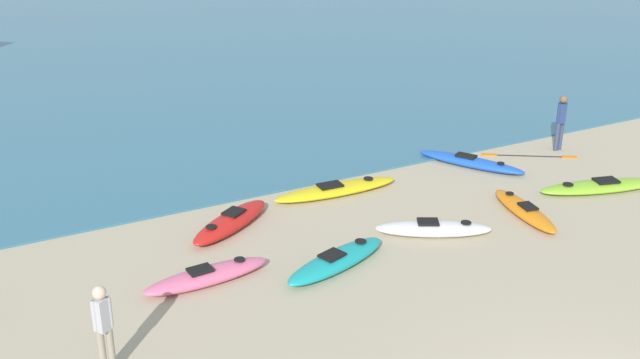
% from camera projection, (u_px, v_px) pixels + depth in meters
% --- Properties ---
extents(bay_water, '(160.00, 70.00, 0.06)m').
position_uv_depth(bay_water, '(57.00, 2.00, 48.52)').
color(bay_water, teal).
rests_on(bay_water, ground_plane).
extents(kayak_on_sand_1, '(1.08, 2.69, 0.34)m').
position_uv_depth(kayak_on_sand_1, '(524.00, 210.00, 18.37)').
color(kayak_on_sand_1, orange).
rests_on(kayak_on_sand_1, ground_plane).
extents(kayak_on_sand_2, '(2.91, 1.56, 0.38)m').
position_uv_depth(kayak_on_sand_2, '(336.00, 260.00, 15.95)').
color(kayak_on_sand_2, teal).
rests_on(kayak_on_sand_2, ground_plane).
extents(kayak_on_sand_3, '(2.71, 1.91, 0.36)m').
position_uv_depth(kayak_on_sand_3, '(433.00, 229.00, 17.40)').
color(kayak_on_sand_3, white).
rests_on(kayak_on_sand_3, ground_plane).
extents(kayak_on_sand_4, '(2.76, 0.83, 0.37)m').
position_uv_depth(kayak_on_sand_4, '(207.00, 276.00, 15.35)').
color(kayak_on_sand_4, '#E5668C').
rests_on(kayak_on_sand_4, ground_plane).
extents(kayak_on_sand_5, '(3.47, 1.67, 0.31)m').
position_uv_depth(kayak_on_sand_5, '(600.00, 186.00, 19.81)').
color(kayak_on_sand_5, '#8CCC2D').
rests_on(kayak_on_sand_5, ground_plane).
extents(kayak_on_sand_6, '(3.53, 0.89, 0.32)m').
position_uv_depth(kayak_on_sand_6, '(336.00, 189.00, 19.61)').
color(kayak_on_sand_6, yellow).
rests_on(kayak_on_sand_6, ground_plane).
extents(kayak_on_sand_7, '(2.69, 2.09, 0.41)m').
position_uv_depth(kayak_on_sand_7, '(231.00, 222.00, 17.69)').
color(kayak_on_sand_7, red).
rests_on(kayak_on_sand_7, ground_plane).
extents(kayak_on_sand_8, '(2.07, 3.08, 0.33)m').
position_uv_depth(kayak_on_sand_8, '(471.00, 162.00, 21.45)').
color(kayak_on_sand_8, blue).
rests_on(kayak_on_sand_8, ground_plane).
extents(person_near_foreground, '(0.34, 0.28, 1.66)m').
position_uv_depth(person_near_foreground, '(103.00, 324.00, 12.31)').
color(person_near_foreground, gray).
rests_on(person_near_foreground, ground_plane).
extents(person_near_waterline, '(0.35, 0.30, 1.72)m').
position_uv_depth(person_near_waterline, '(561.00, 119.00, 22.41)').
color(person_near_waterline, '#384260').
rests_on(person_near_waterline, ground_plane).
extents(loose_paddle, '(2.43, 1.66, 0.03)m').
position_uv_depth(loose_paddle, '(529.00, 156.00, 22.27)').
color(loose_paddle, black).
rests_on(loose_paddle, ground_plane).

